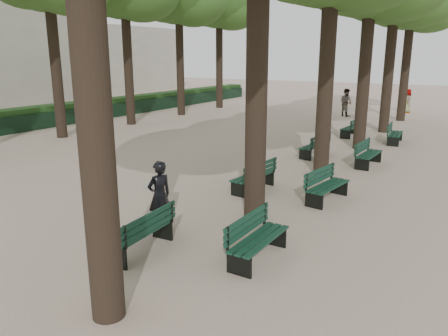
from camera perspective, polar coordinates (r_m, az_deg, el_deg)
The scene contains 15 objects.
ground at distance 9.74m, azimuth -12.49°, elevation -10.21°, with size 120.00×120.00×0.00m, color #C1A692.
bench_left_0 at distance 9.41m, azimuth -10.85°, elevation -9.22°, with size 0.69×1.84×0.92m.
bench_left_1 at distance 13.35m, azimuth 3.82°, elevation -1.79°, with size 0.74×1.85×0.92m.
bench_left_2 at distance 18.14m, azimuth 11.70°, elevation 2.32°, with size 0.77×1.85×0.92m.
bench_left_3 at distance 23.11m, azimuth 16.20°, elevation 4.64°, with size 0.67×1.83×0.92m.
bench_right_0 at distance 8.96m, azimuth 4.53°, elevation -10.24°, with size 0.58×1.80×0.92m.
bench_right_1 at distance 12.70m, azimuth 13.35°, elevation -3.04°, with size 0.81×1.86×0.92m.
bench_right_2 at distance 17.13m, azimuth 18.35°, elevation 1.15°, with size 0.66×1.83×0.92m.
bench_right_3 at distance 21.98m, azimuth 21.42°, elevation 3.72°, with size 0.72×1.84×0.92m.
man_with_map at distance 10.29m, azimuth -8.43°, elevation -3.62°, with size 0.70×0.74×1.68m.
pedestrian_a at distance 30.79m, azimuth 15.63°, elevation 8.25°, with size 0.90×0.37×1.85m, color #262628.
pedestrian_d at distance 34.13m, azimuth 22.82°, elevation 8.08°, with size 0.82×0.34×1.68m, color #262628.
fence at distance 27.63m, azimuth -19.49°, elevation 6.30°, with size 0.08×42.00×0.90m, color black.
hedge at distance 28.15m, azimuth -20.43°, elevation 6.67°, with size 1.20×42.00×1.20m, color #1D4818.
building_far at distance 53.46m, azimuth -16.37°, elevation 13.43°, with size 12.00×16.00×7.00m, color #B7B2A3.
Camera 1 is at (6.26, -6.29, 4.02)m, focal length 35.00 mm.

